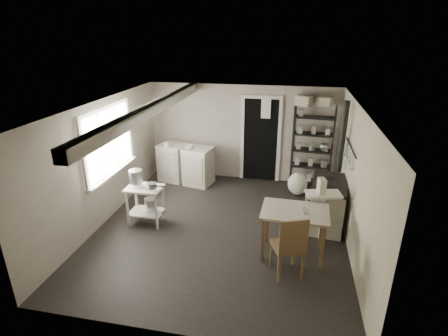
% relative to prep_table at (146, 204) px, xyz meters
% --- Properties ---
extents(floor, '(5.00, 5.00, 0.00)m').
position_rel_prep_table_xyz_m(floor, '(1.43, 0.07, -0.40)').
color(floor, black).
rests_on(floor, ground).
extents(ceiling, '(5.00, 5.00, 0.00)m').
position_rel_prep_table_xyz_m(ceiling, '(1.43, 0.07, 1.90)').
color(ceiling, beige).
rests_on(ceiling, wall_back).
extents(wall_back, '(4.50, 0.02, 2.30)m').
position_rel_prep_table_xyz_m(wall_back, '(1.43, 2.57, 0.75)').
color(wall_back, '#B5AA9A').
rests_on(wall_back, ground).
extents(wall_front, '(4.50, 0.02, 2.30)m').
position_rel_prep_table_xyz_m(wall_front, '(1.43, -2.43, 0.75)').
color(wall_front, '#B5AA9A').
rests_on(wall_front, ground).
extents(wall_left, '(0.02, 5.00, 2.30)m').
position_rel_prep_table_xyz_m(wall_left, '(-0.82, 0.07, 0.75)').
color(wall_left, '#B5AA9A').
rests_on(wall_left, ground).
extents(wall_right, '(0.02, 5.00, 2.30)m').
position_rel_prep_table_xyz_m(wall_right, '(3.68, 0.07, 0.75)').
color(wall_right, '#B5AA9A').
rests_on(wall_right, ground).
extents(window, '(0.12, 1.76, 1.28)m').
position_rel_prep_table_xyz_m(window, '(-0.79, 0.27, 1.10)').
color(window, white).
rests_on(window, wall_left).
extents(doorway, '(0.96, 0.10, 2.08)m').
position_rel_prep_table_xyz_m(doorway, '(1.88, 2.54, 0.60)').
color(doorway, white).
rests_on(doorway, ground).
extents(ceiling_beam, '(0.18, 5.00, 0.18)m').
position_rel_prep_table_xyz_m(ceiling_beam, '(0.23, 0.07, 1.80)').
color(ceiling_beam, white).
rests_on(ceiling_beam, ceiling).
extents(wallpaper_panel, '(0.01, 5.00, 2.30)m').
position_rel_prep_table_xyz_m(wallpaper_panel, '(3.67, 0.07, 0.75)').
color(wallpaper_panel, beige).
rests_on(wallpaper_panel, wall_right).
extents(utensil_rail, '(0.06, 1.20, 0.44)m').
position_rel_prep_table_xyz_m(utensil_rail, '(3.62, 0.67, 1.15)').
color(utensil_rail, silver).
rests_on(utensil_rail, wall_right).
extents(prep_table, '(0.66, 0.47, 0.75)m').
position_rel_prep_table_xyz_m(prep_table, '(0.00, 0.00, 0.00)').
color(prep_table, white).
rests_on(prep_table, ground).
extents(stockpot, '(0.32, 0.32, 0.26)m').
position_rel_prep_table_xyz_m(stockpot, '(-0.15, 0.01, 0.54)').
color(stockpot, silver).
rests_on(stockpot, prep_table).
extents(saucepan, '(0.20, 0.20, 0.09)m').
position_rel_prep_table_xyz_m(saucepan, '(0.20, -0.11, 0.45)').
color(saucepan, silver).
rests_on(saucepan, prep_table).
extents(bucket, '(0.29, 0.29, 0.24)m').
position_rel_prep_table_xyz_m(bucket, '(0.08, 0.04, -0.02)').
color(bucket, silver).
rests_on(bucket, prep_table).
extents(base_cabinets, '(1.47, 0.86, 0.90)m').
position_rel_prep_table_xyz_m(base_cabinets, '(0.15, 2.06, 0.06)').
color(base_cabinets, beige).
rests_on(base_cabinets, ground).
extents(mixing_bowl, '(0.31, 0.31, 0.07)m').
position_rel_prep_table_xyz_m(mixing_bowl, '(0.26, 1.96, 0.56)').
color(mixing_bowl, white).
rests_on(mixing_bowl, base_cabinets).
extents(counter_cup, '(0.15, 0.15, 0.10)m').
position_rel_prep_table_xyz_m(counter_cup, '(-0.26, 1.93, 0.57)').
color(counter_cup, white).
rests_on(counter_cup, base_cabinets).
extents(shelf_rack, '(0.94, 0.43, 1.92)m').
position_rel_prep_table_xyz_m(shelf_rack, '(3.08, 2.38, 0.55)').
color(shelf_rack, black).
rests_on(shelf_rack, ground).
extents(shelf_jar, '(0.10, 0.10, 0.18)m').
position_rel_prep_table_xyz_m(shelf_jar, '(2.78, 2.35, 0.96)').
color(shelf_jar, white).
rests_on(shelf_jar, shelf_rack).
extents(storage_box_a, '(0.40, 0.38, 0.22)m').
position_rel_prep_table_xyz_m(storage_box_a, '(2.81, 2.35, 1.61)').
color(storage_box_a, beige).
rests_on(storage_box_a, shelf_rack).
extents(storage_box_b, '(0.37, 0.36, 0.19)m').
position_rel_prep_table_xyz_m(storage_box_b, '(3.26, 2.42, 1.59)').
color(storage_box_b, beige).
rests_on(storage_box_b, shelf_rack).
extents(stove, '(0.73, 1.16, 0.86)m').
position_rel_prep_table_xyz_m(stove, '(3.35, 0.63, 0.04)').
color(stove, beige).
rests_on(stove, ground).
extents(stovepipe, '(0.10, 0.10, 1.33)m').
position_rel_prep_table_xyz_m(stovepipe, '(3.55, 1.12, 1.19)').
color(stovepipe, black).
rests_on(stovepipe, stove).
extents(side_ledge, '(0.64, 0.43, 0.90)m').
position_rel_prep_table_xyz_m(side_ledge, '(3.21, 0.07, 0.03)').
color(side_ledge, white).
rests_on(side_ledge, ground).
extents(oats_box, '(0.15, 0.20, 0.27)m').
position_rel_prep_table_xyz_m(oats_box, '(3.16, 0.03, 0.61)').
color(oats_box, beige).
rests_on(oats_box, side_ledge).
extents(work_table, '(1.08, 0.77, 0.80)m').
position_rel_prep_table_xyz_m(work_table, '(2.75, -0.45, -0.02)').
color(work_table, beige).
rests_on(work_table, ground).
extents(table_cup, '(0.13, 0.13, 0.09)m').
position_rel_prep_table_xyz_m(table_cup, '(2.90, -0.53, 0.41)').
color(table_cup, white).
rests_on(table_cup, work_table).
extents(chair, '(0.56, 0.57, 1.03)m').
position_rel_prep_table_xyz_m(chair, '(2.67, -1.00, 0.08)').
color(chair, brown).
rests_on(chair, ground).
extents(flour_sack, '(0.52, 0.48, 0.52)m').
position_rel_prep_table_xyz_m(flour_sack, '(2.81, 1.84, -0.16)').
color(flour_sack, white).
rests_on(flour_sack, ground).
extents(floor_crock, '(0.12, 0.12, 0.13)m').
position_rel_prep_table_xyz_m(floor_crock, '(2.78, -0.27, -0.33)').
color(floor_crock, white).
rests_on(floor_crock, ground).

